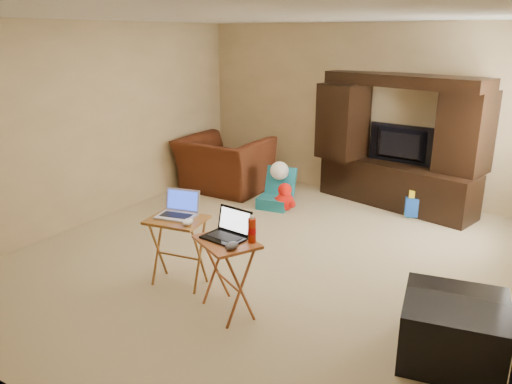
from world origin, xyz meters
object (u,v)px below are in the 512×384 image
Objects in this scene: push_toy at (424,203)px; tray_table_right at (228,277)px; ottoman at (454,330)px; water_bottle at (252,231)px; tray_table_left at (178,252)px; plush_toy at (285,197)px; recliner at (224,165)px; entertainment_center at (399,142)px; television at (399,145)px; child_rocker at (275,188)px; laptop_right at (224,226)px; mouse_right at (232,246)px; laptop_left at (176,205)px; mouse_left at (188,222)px.

tray_table_right reaches higher than push_toy.
ottoman is 3.55× the size of water_bottle.
water_bottle is at bearing -15.34° from tray_table_left.
recliner is at bearing 163.95° from plush_toy.
ottoman is (0.91, -3.02, 0.05)m from push_toy.
ottoman is 1.09× the size of tray_table_right.
television is at bearing 104.76° from entertainment_center.
ottoman is at bearing 8.43° from water_bottle.
push_toy is 0.68× the size of ottoman.
tray_table_left is 3.26× the size of water_bottle.
entertainment_center is 3.96× the size of child_rocker.
television is 3.61m from laptop_right.
television is 3.74m from mouse_right.
entertainment_center is 3.62m from ottoman.
mouse_right reaches higher than child_rocker.
laptop_left is (1.33, -2.73, 0.39)m from recliner.
tray_table_left is (-1.59, -3.15, 0.15)m from push_toy.
television is 1.83× the size of push_toy.
entertainment_center is at bearing 112.93° from ottoman.
ottoman is at bearing 38.36° from tray_table_right.
television is 3.58m from laptop_left.
tray_table_right is at bearing -124.12° from push_toy.
recliner reaches higher than child_rocker.
laptop_right is at bearing -22.79° from tray_table_left.
water_bottle is at bearing 128.71° from recliner.
plush_toy is (1.25, -0.36, -0.21)m from recliner.
tray_table_right is at bearing -170.02° from ottoman.
mouse_left is at bearing -175.00° from ottoman.
child_rocker is 2.86m from water_bottle.
mouse_left reaches higher than push_toy.
laptop_right reaches higher than recliner.
push_toy is at bearing 23.69° from plush_toy.
push_toy is 3.67× the size of mouse_left.
plush_toy is 3.47m from ottoman.
ottoman is 5.37× the size of mouse_left.
tray_table_right is at bearing -12.90° from mouse_left.
recliner reaches higher than ottoman.
mouse_left is 0.71m from water_bottle.
entertainment_center reaches higher than mouse_right.
push_toy is at bearing 77.49° from mouse_right.
tray_table_right is 4.92× the size of mouse_right.
mouse_right is 0.23m from water_bottle.
ottoman is (1.39, -3.28, -0.68)m from entertainment_center.
water_bottle is at bearing -19.72° from laptop_left.
tray_table_right is at bearing 137.29° from mouse_right.
recliner is 2.49× the size of push_toy.
mouse_right is (0.13, -0.12, 0.37)m from tray_table_right.
mouse_right is (0.86, -0.34, -0.09)m from laptop_left.
push_toy is 0.75× the size of tray_table_left.
ottoman is at bearing 119.97° from television.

